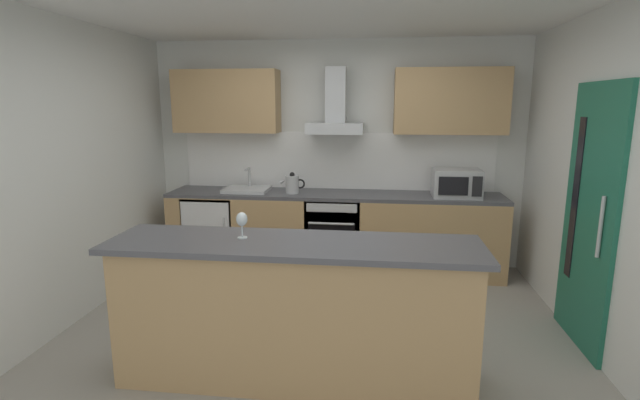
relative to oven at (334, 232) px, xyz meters
name	(u,v)px	position (x,y,z in m)	size (l,w,h in m)	color
ground	(314,339)	(-0.01, -1.62, -0.47)	(5.25, 4.93, 0.02)	gray
ceiling	(313,0)	(-0.01, -1.62, 2.15)	(5.25, 4.93, 0.02)	white
wall_back	(337,154)	(-0.01, 0.41, 0.84)	(5.25, 0.12, 2.60)	silver
wall_left	(51,176)	(-2.19, -1.62, 0.84)	(0.12, 4.93, 2.60)	silver
wall_right	(618,188)	(2.18, -1.62, 0.84)	(0.12, 4.93, 2.60)	silver
backsplash_tile	(336,161)	(-0.01, 0.33, 0.77)	(3.61, 0.02, 0.66)	white
counter_back	(333,232)	(-0.01, 0.03, -0.01)	(3.74, 0.60, 0.90)	tan
counter_island	(294,312)	(-0.06, -2.22, 0.04)	(2.47, 0.64, 1.00)	tan
upper_cabinets	(335,101)	(-0.01, 0.18, 1.45)	(3.69, 0.32, 0.70)	tan
side_door	(589,218)	(2.10, -1.41, 0.57)	(0.08, 0.85, 2.05)	#1E664C
oven	(334,232)	(0.00, 0.00, 0.00)	(0.60, 0.62, 0.80)	slate
refrigerator	(214,231)	(-1.41, 0.00, -0.03)	(0.58, 0.60, 0.85)	white
microwave	(456,183)	(1.32, -0.03, 0.59)	(0.50, 0.38, 0.30)	#B7BABC
sink	(247,189)	(-1.00, 0.01, 0.47)	(0.50, 0.40, 0.26)	silver
kettle	(292,184)	(-0.47, -0.03, 0.55)	(0.29, 0.15, 0.24)	#B7BABC
range_hood	(336,113)	(0.00, 0.13, 1.33)	(0.62, 0.45, 0.72)	#B7BABC
wine_glass	(242,220)	(-0.42, -2.17, 0.66)	(0.08, 0.08, 0.18)	silver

